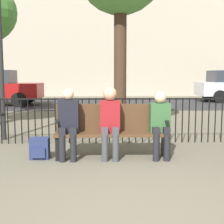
% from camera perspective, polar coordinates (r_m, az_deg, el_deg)
% --- Properties ---
extents(ground_plane, '(80.00, 80.00, 0.00)m').
position_cam_1_polar(ground_plane, '(3.45, 1.19, -17.76)').
color(ground_plane, '#605B4C').
extents(park_bench, '(1.96, 0.45, 0.92)m').
position_cam_1_polar(park_bench, '(5.43, -0.03, -3.04)').
color(park_bench, '#4C331E').
rests_on(park_bench, ground).
extents(seated_person_0, '(0.34, 0.39, 1.20)m').
position_cam_1_polar(seated_person_0, '(5.30, -7.96, -1.56)').
color(seated_person_0, black).
rests_on(seated_person_0, ground).
extents(seated_person_1, '(0.34, 0.39, 1.23)m').
position_cam_1_polar(seated_person_1, '(5.27, -0.38, -1.15)').
color(seated_person_1, '#3D3D42').
rests_on(seated_person_1, ground).
extents(seated_person_2, '(0.34, 0.39, 1.15)m').
position_cam_1_polar(seated_person_2, '(5.36, 8.80, -1.65)').
color(seated_person_2, black).
rests_on(seated_person_2, ground).
extents(backpack, '(0.32, 0.25, 0.37)m').
position_cam_1_polar(backpack, '(5.50, -13.09, -6.50)').
color(backpack, navy).
rests_on(backpack, ground).
extents(fence_railing, '(9.01, 0.03, 0.95)m').
position_cam_1_polar(fence_railing, '(6.50, -0.47, -0.85)').
color(fence_railing, black).
rests_on(fence_railing, ground).
extents(lamp_post, '(0.28, 0.28, 3.51)m').
position_cam_1_polar(lamp_post, '(7.25, -19.84, 13.62)').
color(lamp_post, black).
rests_on(lamp_post, ground).
extents(street_surface, '(24.00, 6.00, 0.01)m').
position_cam_1_polar(street_surface, '(15.20, -1.19, 1.55)').
color(street_surface, '#2B2B2D').
rests_on(street_surface, ground).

